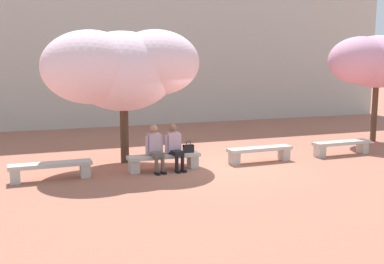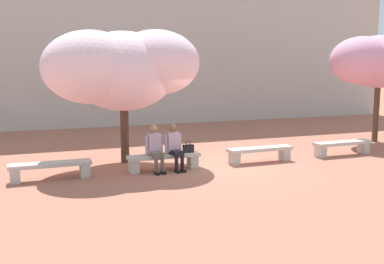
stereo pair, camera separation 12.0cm
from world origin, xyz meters
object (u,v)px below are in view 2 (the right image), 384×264
Objects in this scene: stone_bench_near_west at (164,159)px; person_seated_left at (155,146)px; stone_bench_west_end at (51,168)px; handbag at (188,148)px; cherry_tree_main at (123,68)px; stone_bench_center at (260,152)px; cherry_tree_secondary at (381,62)px; stone_bench_near_east at (343,146)px; person_seated_right at (174,145)px.

person_seated_left is at bearing -168.72° from stone_bench_near_west.
handbag is (3.74, 0.01, 0.27)m from stone_bench_west_end.
handbag is 3.00m from cherry_tree_main.
cherry_tree_secondary is (5.88, 1.67, 2.70)m from stone_bench_center.
cherry_tree_secondary reaches higher than cherry_tree_main.
stone_bench_west_end is at bearing 178.89° from person_seated_left.
cherry_tree_main reaches higher than stone_bench_near_east.
person_seated_left is at bearing -179.52° from stone_bench_near_east.
stone_bench_center is 1.59× the size of person_seated_left.
stone_bench_near_east is 5.76m from person_seated_right.
person_seated_right is at bearing -10.45° from stone_bench_near_west.
cherry_tree_main is at bearing 161.87° from stone_bench_center.
cherry_tree_main is at bearing -177.61° from cherry_tree_secondary.
handbag is at bearing 8.13° from person_seated_right.
cherry_tree_secondary is (8.17, 1.66, 2.43)m from handbag.
cherry_tree_secondary is (11.91, 1.67, 2.70)m from stone_bench_west_end.
handbag is 8.68m from cherry_tree_secondary.
cherry_tree_secondary is at bearing 2.39° from cherry_tree_main.
stone_bench_near_west is 1.00× the size of stone_bench_center.
cherry_tree_main is at bearing 113.27° from person_seated_left.
stone_bench_west_end is 12.32m from cherry_tree_secondary.
stone_bench_west_end is 0.45× the size of cherry_tree_main.
handbag is (0.99, 0.06, -0.12)m from person_seated_left.
cherry_tree_secondary is at bearing 15.81° from stone_bench_center.
stone_bench_west_end and stone_bench_center have the same top height.
stone_bench_center and stone_bench_near_east have the same top height.
stone_bench_near_west is 0.77m from handbag.
person_seated_right is at bearing 0.06° from person_seated_left.
handbag is at bearing 0.15° from stone_bench_west_end.
stone_bench_near_west is 3.01m from stone_bench_center.
stone_bench_near_east is at bearing 0.00° from stone_bench_center.
stone_bench_near_east is at bearing 0.00° from stone_bench_near_west.
stone_bench_center is (6.03, 0.00, 0.00)m from stone_bench_west_end.
stone_bench_center is (3.01, 0.00, 0.00)m from stone_bench_near_west.
stone_bench_near_east is 0.45× the size of cherry_tree_main.
cherry_tree_main reaches higher than stone_bench_near_west.
stone_bench_near_west is at bearing -56.58° from cherry_tree_main.
stone_bench_west_end is 3.75m from handbag.
stone_bench_near_west is 1.59× the size of person_seated_left.
handbag is (0.44, 0.06, -0.12)m from person_seated_right.
cherry_tree_main is (2.18, 1.26, 2.51)m from stone_bench_west_end.
stone_bench_west_end and stone_bench_near_east have the same top height.
handbag is at bearing -168.55° from cherry_tree_secondary.
cherry_tree_secondary reaches higher than handbag.
person_seated_left is 3.81× the size of handbag.
handbag is (-5.30, 0.01, 0.27)m from stone_bench_near_east.
stone_bench_center is 3.01m from stone_bench_near_east.
stone_bench_west_end is at bearing -179.85° from handbag.
stone_bench_near_east is at bearing 0.00° from stone_bench_west_end.
cherry_tree_main is (-6.86, 1.26, 2.51)m from stone_bench_near_east.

